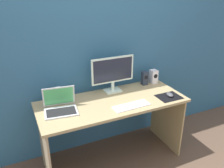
% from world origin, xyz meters
% --- Properties ---
extents(ground_plane, '(8.00, 8.00, 0.00)m').
position_xyz_m(ground_plane, '(0.00, 0.00, 0.00)').
color(ground_plane, brown).
extents(wall_back, '(6.00, 0.04, 2.50)m').
position_xyz_m(wall_back, '(0.00, 0.39, 1.25)').
color(wall_back, '#2E5F83').
rests_on(wall_back, ground_plane).
extents(desk, '(1.52, 0.63, 0.74)m').
position_xyz_m(desk, '(0.00, 0.00, 0.59)').
color(desk, tan).
rests_on(desk, ground_plane).
extents(monitor, '(0.49, 0.14, 0.39)m').
position_xyz_m(monitor, '(0.11, 0.21, 0.96)').
color(monitor, white).
rests_on(monitor, desk).
extents(speaker_right, '(0.08, 0.09, 0.16)m').
position_xyz_m(speaker_right, '(0.65, 0.22, 0.82)').
color(speaker_right, white).
rests_on(speaker_right, desk).
extents(speaker_near_monitor, '(0.07, 0.07, 0.16)m').
position_xyz_m(speaker_near_monitor, '(0.52, 0.22, 0.82)').
color(speaker_near_monitor, '#283242').
rests_on(speaker_near_monitor, desk).
extents(laptop, '(0.33, 0.28, 0.22)m').
position_xyz_m(laptop, '(-0.53, 0.02, 0.78)').
color(laptop, silver).
rests_on(laptop, desk).
extents(fishbowl, '(0.17, 0.17, 0.17)m').
position_xyz_m(fishbowl, '(-0.49, 0.21, 0.82)').
color(fishbowl, silver).
rests_on(fishbowl, desk).
extents(keyboard_external, '(0.38, 0.14, 0.01)m').
position_xyz_m(keyboard_external, '(0.13, -0.18, 0.74)').
color(keyboard_external, white).
rests_on(keyboard_external, desk).
extents(mousepad, '(0.25, 0.20, 0.00)m').
position_xyz_m(mousepad, '(0.59, -0.17, 0.74)').
color(mousepad, black).
rests_on(mousepad, desk).
extents(mouse, '(0.08, 0.11, 0.04)m').
position_xyz_m(mouse, '(0.60, -0.16, 0.76)').
color(mouse, '#4B4B51').
rests_on(mouse, mousepad).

